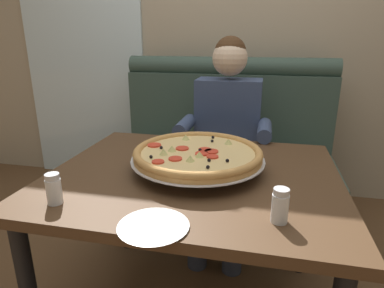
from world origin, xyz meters
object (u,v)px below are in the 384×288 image
Objects in this scene: shaker_oregano at (54,191)px; plate_near_left at (153,224)px; shaker_pepper_flakes at (280,208)px; patio_chair at (134,105)px; diner_main at (226,132)px; pizza at (198,154)px; booth_bench at (222,164)px; dining_table at (194,190)px.

shaker_oregano is 0.50× the size of plate_near_left.
patio_chair is (-1.54, 2.58, -0.25)m from shaker_pepper_flakes.
plate_near_left is at bearing -93.81° from diner_main.
booth_bench is at bearing 90.68° from pizza.
booth_bench reaches higher than patio_chair.
pizza is 0.57m from shaker_oregano.
shaker_oregano is (-0.41, -0.39, -0.03)m from pizza.
patio_chair is at bearing 113.55° from plate_near_left.
booth_bench is 7.04× the size of plate_near_left.
plate_near_left is at bearing -10.54° from shaker_oregano.
pizza is 5.06× the size of shaker_pepper_flakes.
shaker_pepper_flakes is 0.51× the size of plate_near_left.
pizza is 5.20× the size of shaker_oregano.
shaker_oregano reaches higher than pizza.
plate_near_left is (0.37, -0.07, -0.04)m from shaker_oregano.
dining_table is at bearing 136.34° from shaker_pepper_flakes.
diner_main reaches higher than shaker_pepper_flakes.
shaker_pepper_flakes reaches higher than dining_table.
patio_chair reaches higher than dining_table.
shaker_oregano is at bearing -106.76° from booth_bench.
patio_chair is at bearing 128.61° from diner_main.
diner_main is 11.58× the size of shaker_pepper_flakes.
diner_main is (0.05, 0.70, 0.07)m from dining_table.
pizza is at bearing -89.32° from booth_bench.
dining_table is 11.02× the size of shaker_oregano.
pizza is (0.01, -0.94, 0.40)m from booth_bench.
shaker_oregano is at bearing -176.56° from shaker_pepper_flakes.
shaker_oregano is at bearing 169.46° from plate_near_left.
booth_bench is 0.41m from diner_main.
dining_table is at bearing -113.18° from pizza.
booth_bench is 1.38m from shaker_pepper_flakes.
booth_bench reaches higher than pizza.
diner_main is (0.05, -0.27, 0.31)m from booth_bench.
shaker_oregano is at bearing -137.58° from dining_table.
pizza is at bearing 133.16° from shaker_pepper_flakes.
dining_table is 10.73× the size of shaker_pepper_flakes.
diner_main is 1.13m from plate_near_left.
patio_chair is (-1.17, 2.70, -0.22)m from plate_near_left.
diner_main is 2.01m from patio_chair.
plate_near_left is at bearing -66.45° from patio_chair.
booth_bench is at bearing 88.90° from plate_near_left.
shaker_oregano is (-0.45, -1.06, 0.06)m from diner_main.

